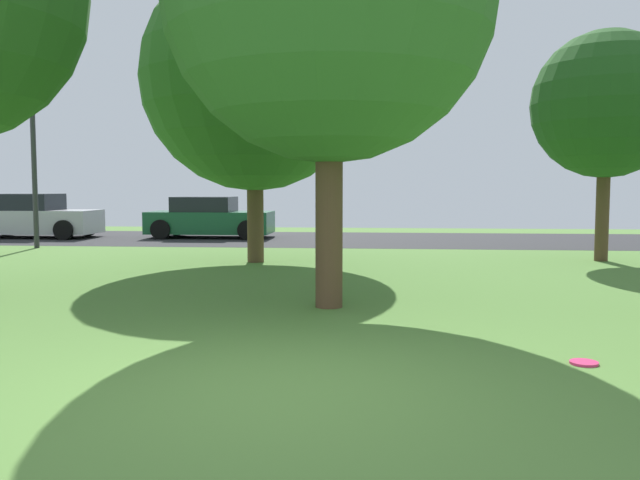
% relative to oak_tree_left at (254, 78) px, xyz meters
% --- Properties ---
extents(ground_plane, '(44.00, 44.00, 0.00)m').
position_rel_oak_tree_left_xyz_m(ground_plane, '(1.95, -9.34, -4.12)').
color(ground_plane, '#547F38').
extents(road_strip, '(44.00, 6.40, 0.01)m').
position_rel_oak_tree_left_xyz_m(road_strip, '(1.95, 6.66, -4.12)').
color(road_strip, '#28282B').
rests_on(road_strip, ground_plane).
extents(oak_tree_left, '(5.04, 5.04, 6.65)m').
position_rel_oak_tree_left_xyz_m(oak_tree_left, '(0.00, 0.00, 0.00)').
color(oak_tree_left, brown).
rests_on(oak_tree_left, ground_plane).
extents(maple_tree_near, '(3.33, 3.33, 5.23)m').
position_rel_oak_tree_left_xyz_m(maple_tree_near, '(7.89, 0.93, -0.57)').
color(maple_tree_near, brown).
rests_on(maple_tree_near, ground_plane).
extents(frisbee_disc, '(0.27, 0.27, 0.03)m').
position_rel_oak_tree_left_xyz_m(frisbee_disc, '(4.79, -8.32, -4.11)').
color(frisbee_disc, '#EA2D6B').
rests_on(frisbee_disc, ground_plane).
extents(parked_car_silver, '(4.23, 1.96, 1.47)m').
position_rel_oak_tree_left_xyz_m(parked_car_silver, '(-8.79, 6.43, -3.45)').
color(parked_car_silver, '#B7B7BC').
rests_on(parked_car_silver, ground_plane).
extents(parked_car_green, '(4.08, 1.97, 1.37)m').
position_rel_oak_tree_left_xyz_m(parked_car_green, '(-2.88, 6.95, -3.49)').
color(parked_car_green, '#195633').
rests_on(parked_car_green, ground_plane).
extents(street_lamp_post, '(0.14, 0.14, 4.50)m').
position_rel_oak_tree_left_xyz_m(street_lamp_post, '(-6.73, 2.86, -1.87)').
color(street_lamp_post, '#2D2D33').
rests_on(street_lamp_post, ground_plane).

